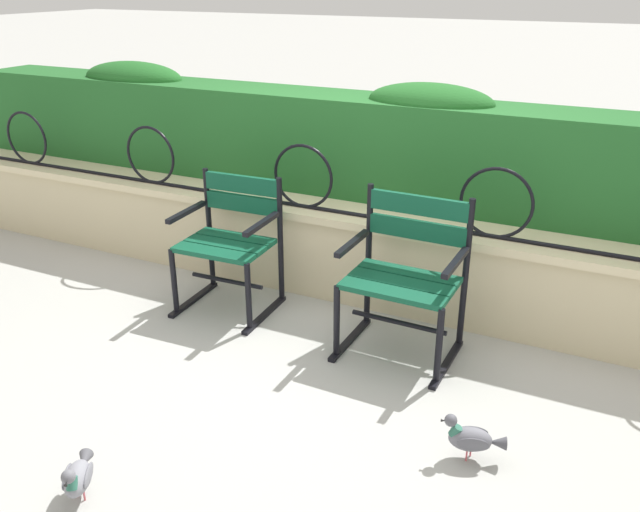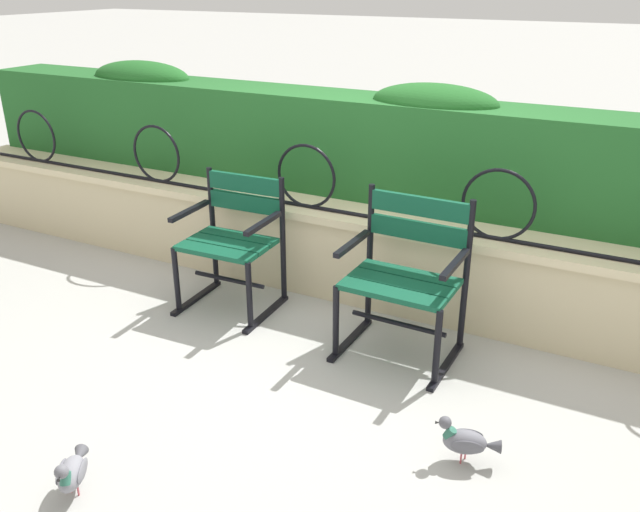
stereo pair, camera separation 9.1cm
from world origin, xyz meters
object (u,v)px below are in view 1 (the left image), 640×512
at_px(park_chair_left, 231,239).
at_px(pigeon_far_side, 471,438).
at_px(park_chair_right, 406,272).
at_px(pigeon_near_chairs, 77,476).

relative_size(park_chair_left, pigeon_far_side, 2.92).
xyz_separation_m(park_chair_right, pigeon_far_side, (0.59, -0.77, -0.36)).
distance_m(park_chair_left, pigeon_far_side, 1.96).
relative_size(park_chair_left, park_chair_right, 0.94).
bearing_deg(park_chair_left, pigeon_far_side, -24.83).
xyz_separation_m(park_chair_left, pigeon_near_chairs, (0.37, -1.74, -0.34)).
bearing_deg(pigeon_far_side, pigeon_near_chairs, -145.88).
xyz_separation_m(park_chair_left, park_chair_right, (1.16, -0.04, 0.02)).
bearing_deg(pigeon_near_chairs, park_chair_right, 65.19).
height_order(park_chair_left, pigeon_near_chairs, park_chair_left).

